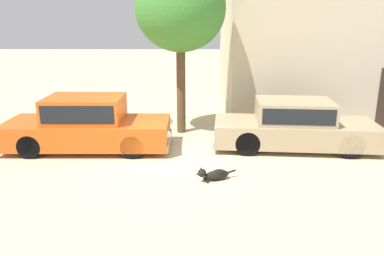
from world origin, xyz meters
TOP-DOWN VIEW (x-y plane):
  - ground_plane at (0.00, 0.00)m, footprint 80.00×80.00m
  - parked_sedan_nearest at (-2.25, 1.14)m, footprint 4.79×1.82m
  - parked_sedan_second at (3.71, 1.29)m, footprint 4.85×2.09m
  - stray_dog_spotted at (1.30, -1.08)m, footprint 0.98×0.46m
  - acacia_tree_left at (0.38, 2.87)m, footprint 2.80×2.52m

SIDE VIEW (x-z plane):
  - ground_plane at x=0.00m, z-range 0.00..0.00m
  - stray_dog_spotted at x=1.30m, z-range -0.03..0.33m
  - parked_sedan_second at x=3.71m, z-range -0.01..1.40m
  - parked_sedan_nearest at x=-2.25m, z-range -0.02..1.52m
  - acacia_tree_left at x=0.38m, z-range 1.28..6.57m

